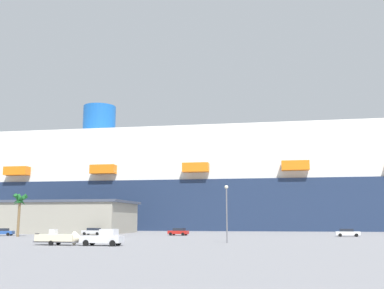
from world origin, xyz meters
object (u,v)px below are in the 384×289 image
(cruise_ship, at_px, (215,187))
(small_boat_on_trailer, at_px, (61,238))
(parked_car_white_van, at_px, (348,232))
(parked_car_blue_suv, at_px, (3,232))
(pickup_truck, at_px, (104,238))
(street_lamp, at_px, (227,205))
(parked_car_red_hatchback, at_px, (178,232))
(parked_car_silver_sedan, at_px, (93,231))
(palm_tree, at_px, (20,203))

(cruise_ship, xyz_separation_m, small_boat_on_trailer, (-11.08, -92.92, -13.26))
(cruise_ship, bearing_deg, parked_car_white_van, -58.95)
(small_boat_on_trailer, xyz_separation_m, parked_car_blue_suv, (-28.35, 31.78, -0.13))
(pickup_truck, height_order, street_lamp, street_lamp)
(street_lamp, relative_size, parked_car_red_hatchback, 1.86)
(small_boat_on_trailer, relative_size, street_lamp, 0.91)
(cruise_ship, relative_size, parked_car_silver_sedan, 61.00)
(street_lamp, distance_m, parked_car_silver_sedan, 44.25)
(small_boat_on_trailer, height_order, parked_car_white_van, small_boat_on_trailer)
(palm_tree, relative_size, parked_car_white_van, 1.78)
(street_lamp, relative_size, parked_car_silver_sedan, 1.75)
(pickup_truck, xyz_separation_m, small_boat_on_trailer, (-6.12, 0.37, -0.08))
(small_boat_on_trailer, relative_size, parked_car_blue_suv, 1.65)
(cruise_ship, xyz_separation_m, parked_car_blue_suv, (-39.43, -61.14, -13.38))
(small_boat_on_trailer, bearing_deg, parked_car_white_van, 40.91)
(street_lamp, bearing_deg, pickup_truck, -147.67)
(parked_car_red_hatchback, xyz_separation_m, parked_car_blue_suv, (-37.11, -7.40, 0.00))
(parked_car_red_hatchback, bearing_deg, parked_car_white_van, -1.65)
(parked_car_blue_suv, height_order, parked_car_silver_sedan, same)
(pickup_truck, distance_m, parked_car_red_hatchback, 39.63)
(cruise_ship, distance_m, palm_tree, 74.11)
(palm_tree, xyz_separation_m, parked_car_red_hatchback, (30.85, 12.11, -5.95))
(palm_tree, bearing_deg, cruise_ship, 63.27)
(pickup_truck, distance_m, street_lamp, 19.08)
(palm_tree, distance_m, parked_car_red_hatchback, 33.67)
(small_boat_on_trailer, height_order, parked_car_blue_suv, small_boat_on_trailer)
(cruise_ship, distance_m, pickup_truck, 94.34)
(small_boat_on_trailer, xyz_separation_m, street_lamp, (21.79, 9.55, 4.59))
(parked_car_blue_suv, distance_m, parked_car_silver_sedan, 19.03)
(parked_car_white_van, relative_size, parked_car_blue_suv, 1.03)
(small_boat_on_trailer, relative_size, palm_tree, 0.90)
(cruise_ship, xyz_separation_m, street_lamp, (10.71, -83.37, -8.67))
(pickup_truck, distance_m, small_boat_on_trailer, 6.13)
(parked_car_white_van, bearing_deg, parked_car_red_hatchback, 178.35)
(parked_car_red_hatchback, bearing_deg, street_lamp, -66.27)
(palm_tree, distance_m, parked_car_silver_sedan, 17.56)
(small_boat_on_trailer, bearing_deg, street_lamp, 23.66)
(pickup_truck, relative_size, parked_car_white_van, 1.17)
(street_lamp, bearing_deg, small_boat_on_trailer, -156.34)
(pickup_truck, xyz_separation_m, parked_car_blue_suv, (-34.47, 32.15, -0.21))
(parked_car_silver_sedan, bearing_deg, small_boat_on_trailer, -74.57)
(parked_car_silver_sedan, bearing_deg, parked_car_blue_suv, -157.30)
(small_boat_on_trailer, xyz_separation_m, parked_car_red_hatchback, (8.76, 39.18, -0.13))
(parked_car_blue_suv, bearing_deg, palm_tree, -36.98)
(cruise_ship, height_order, parked_car_blue_suv, cruise_ship)
(cruise_ship, relative_size, parked_car_red_hatchback, 64.93)
(street_lamp, height_order, parked_car_blue_suv, street_lamp)
(cruise_ship, bearing_deg, small_boat_on_trailer, -96.80)
(pickup_truck, bearing_deg, parked_car_red_hatchback, 86.18)
(cruise_ship, height_order, palm_tree, cruise_ship)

